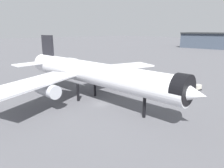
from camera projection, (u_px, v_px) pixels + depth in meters
name	position (u px, v px, depth m)	size (l,w,h in m)	color
ground	(100.00, 104.00, 55.27)	(900.00, 900.00, 0.00)	#56565B
airliner_near_gate	(92.00, 73.00, 56.54)	(60.71, 55.27, 17.32)	white
baggage_cart_trailing	(197.00, 87.00, 67.63)	(2.20, 2.59, 1.82)	black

